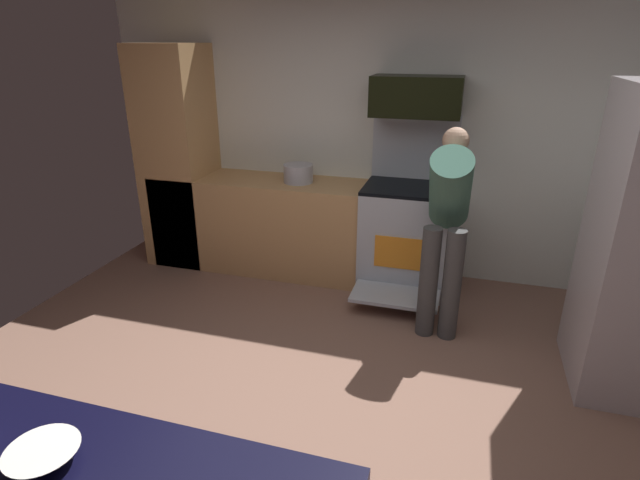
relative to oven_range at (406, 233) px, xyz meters
The scene contains 9 objects.
ground_plane 2.06m from the oven_range, 100.34° to the right, with size 5.20×4.80×0.02m, color #866050.
wall_back 0.95m from the oven_range, 133.80° to the left, with size 5.20×0.12×2.60m, color silver.
lower_cabinet_run 1.26m from the oven_range, behind, with size 2.40×0.60×0.90m, color tan.
cabinet_column 2.32m from the oven_range, behind, with size 0.60×0.60×2.10m, color tan.
oven_range is the anchor object (origin of this frame).
microwave 1.18m from the oven_range, 90.00° to the left, with size 0.74×0.38×0.33m, color black.
person_cook 0.84m from the oven_range, 60.89° to the right, with size 0.31×0.65×1.52m.
mixing_bowl_small 3.43m from the oven_range, 102.11° to the right, with size 0.23×0.23×0.05m, color white.
stock_pot 1.12m from the oven_range, behind, with size 0.27×0.27×0.17m, color #B1B3BF.
Camera 1 is at (0.80, -2.25, 2.12)m, focal length 27.90 mm.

